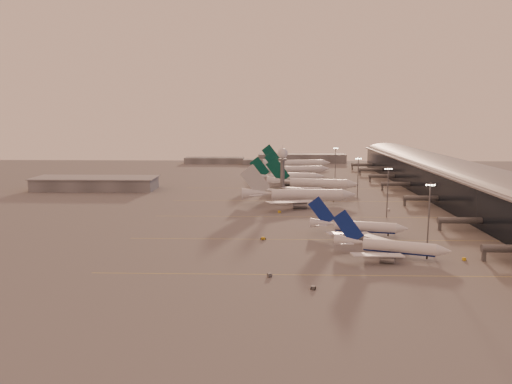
{
  "coord_description": "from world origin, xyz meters",
  "views": [
    {
      "loc": [
        -2.42,
        -187.99,
        50.95
      ],
      "look_at": [
        -9.88,
        65.99,
        10.65
      ],
      "focal_mm": 35.0,
      "sensor_mm": 36.0,
      "label": 1
    }
  ],
  "objects": [
    {
      "name": "distant_horizon",
      "position": [
        2.62,
        325.14,
        3.89
      ],
      "size": [
        165.0,
        37.5,
        9.0
      ],
      "color": "#5B5D62",
      "rests_on": "ground"
    },
    {
      "name": "gsv_truck_b",
      "position": [
        39.37,
        31.02,
        1.16
      ],
      "size": [
        5.74,
        2.4,
        2.27
      ],
      "color": "white",
      "rests_on": "ground"
    },
    {
      "name": "ground",
      "position": [
        0.0,
        0.0,
        0.0
      ],
      "size": [
        700.0,
        700.0,
        0.0
      ],
      "primitive_type": "plane",
      "color": "#5D5A5A",
      "rests_on": "ground"
    },
    {
      "name": "gsv_tug_mid",
      "position": [
        -5.25,
        8.98,
        0.55
      ],
      "size": [
        4.1,
        4.33,
        1.07
      ],
      "color": "gold",
      "rests_on": "ground"
    },
    {
      "name": "narrowbody_mid",
      "position": [
        34.34,
        17.08,
        3.27
      ],
      "size": [
        40.89,
        32.3,
        16.16
      ],
      "color": "silver",
      "rests_on": "ground"
    },
    {
      "name": "narrowbody_near",
      "position": [
        40.58,
        -14.25,
        3.28
      ],
      "size": [
        39.9,
        31.29,
        16.21
      ],
      "color": "silver",
      "rests_on": "ground"
    },
    {
      "name": "gsv_catering_a",
      "position": [
        65.57,
        -17.63,
        2.0
      ],
      "size": [
        5.34,
        3.79,
        4.01
      ],
      "color": "gold",
      "rests_on": "ground"
    },
    {
      "name": "hangar",
      "position": [
        -120.0,
        140.0,
        4.32
      ],
      "size": [
        82.0,
        27.0,
        8.5
      ],
      "color": "#5B5D62",
      "rests_on": "ground"
    },
    {
      "name": "gsv_truck_c",
      "position": [
        2.6,
        64.83,
        1.22
      ],
      "size": [
        5.51,
        5.85,
        2.39
      ],
      "color": "gold",
      "rests_on": "ground"
    },
    {
      "name": "mast_d",
      "position": [
        48.0,
        200.0,
        13.74
      ],
      "size": [
        3.6,
        0.56,
        25.0
      ],
      "color": "#595B61",
      "rests_on": "ground"
    },
    {
      "name": "widebody_white",
      "position": [
        13.85,
        89.04,
        3.98
      ],
      "size": [
        65.2,
        52.2,
        22.92
      ],
      "color": "silver",
      "rests_on": "ground"
    },
    {
      "name": "radar_tower",
      "position": [
        5.0,
        120.0,
        20.95
      ],
      "size": [
        6.4,
        6.4,
        31.1
      ],
      "color": "#595B61",
      "rests_on": "ground"
    },
    {
      "name": "mast_c",
      "position": [
        50.0,
        110.0,
        13.74
      ],
      "size": [
        3.6,
        0.56,
        25.0
      ],
      "color": "#595B61",
      "rests_on": "ground"
    },
    {
      "name": "gsv_truck_a",
      "position": [
        -2.24,
        -37.1,
        1.26
      ],
      "size": [
        6.37,
        5.07,
        2.47
      ],
      "color": "#4E5153",
      "rests_on": "ground"
    },
    {
      "name": "greentail_d",
      "position": [
        21.82,
        267.18,
        4.09
      ],
      "size": [
        63.51,
        50.95,
        23.15
      ],
      "color": "silver",
      "rests_on": "ground"
    },
    {
      "name": "gsv_catering_b",
      "position": [
        60.09,
        72.76,
        1.77
      ],
      "size": [
        4.68,
        3.11,
        3.54
      ],
      "color": "white",
      "rests_on": "ground"
    },
    {
      "name": "terminal",
      "position": [
        107.88,
        110.09,
        10.52
      ],
      "size": [
        57.0,
        362.0,
        23.04
      ],
      "color": "black",
      "rests_on": "ground"
    },
    {
      "name": "greentail_a",
      "position": [
        25.25,
        137.11,
        3.94
      ],
      "size": [
        60.82,
        48.69,
        22.29
      ],
      "color": "silver",
      "rests_on": "ground"
    },
    {
      "name": "gsv_tug_far",
      "position": [
        22.03,
        94.6,
        0.59
      ],
      "size": [
        2.94,
        4.31,
        1.15
      ],
      "color": "#4E5153",
      "rests_on": "ground"
    },
    {
      "name": "taxiway_markings",
      "position": [
        30.0,
        56.0,
        0.01
      ],
      "size": [
        180.0,
        185.25,
        0.02
      ],
      "color": "#E1CD4F",
      "rests_on": "ground"
    },
    {
      "name": "greentail_c",
      "position": [
        20.19,
        222.36,
        3.58
      ],
      "size": [
        54.84,
        43.77,
        20.27
      ],
      "color": "silver",
      "rests_on": "ground"
    },
    {
      "name": "gsv_tug_near",
      "position": [
        10.2,
        -48.29,
        0.5
      ],
      "size": [
        2.73,
        3.74,
        0.96
      ],
      "color": "#4E5153",
      "rests_on": "ground"
    },
    {
      "name": "mast_a",
      "position": [
        58.0,
        0.0,
        13.74
      ],
      "size": [
        3.6,
        0.56,
        25.0
      ],
      "color": "#595B61",
      "rests_on": "ground"
    },
    {
      "name": "gsv_tug_hangar",
      "position": [
        56.72,
        160.04,
        0.45
      ],
      "size": [
        3.47,
        2.62,
        0.88
      ],
      "color": "gold",
      "rests_on": "ground"
    },
    {
      "name": "greentail_b",
      "position": [
        10.37,
        173.47,
        3.53
      ],
      "size": [
        54.92,
        44.15,
        19.97
      ],
      "color": "silver",
      "rests_on": "ground"
    },
    {
      "name": "mast_b",
      "position": [
        55.0,
        55.0,
        13.74
      ],
      "size": [
        3.6,
        0.56,
        25.0
      ],
      "color": "#595B61",
      "rests_on": "ground"
    }
  ]
}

